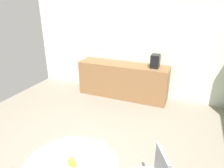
{
  "coord_description": "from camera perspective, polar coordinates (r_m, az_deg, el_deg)",
  "views": [
    {
      "loc": [
        1.38,
        -2.05,
        2.41
      ],
      "look_at": [
        0.03,
        1.18,
        0.95
      ],
      "focal_mm": 32.35,
      "sensor_mm": 36.0,
      "label": 1
    }
  ],
  "objects": [
    {
      "name": "coffee_maker",
      "position": [
        4.96,
        12.13,
        6.32
      ],
      "size": [
        0.2,
        0.24,
        0.32
      ],
      "primitive_type": "cube",
      "color": "black",
      "rests_on": "counter_block"
    },
    {
      "name": "counter_block",
      "position": [
        5.35,
        3.12,
        1.09
      ],
      "size": [
        2.33,
        0.6,
        0.9
      ],
      "primitive_type": "cube",
      "color": "brown",
      "rests_on": "ground_plane"
    },
    {
      "name": "fruit_bowl",
      "position": [
        2.33,
        -11.32,
        -21.55
      ],
      "size": [
        0.27,
        0.27,
        0.11
      ],
      "color": "silver",
      "rests_on": "round_table"
    },
    {
      "name": "ground_plane",
      "position": [
        3.45,
        -8.71,
        -22.0
      ],
      "size": [
        6.0,
        6.0,
        0.0
      ],
      "primitive_type": "plane",
      "color": "gray"
    },
    {
      "name": "wall_back",
      "position": [
        5.35,
        7.27,
        10.47
      ],
      "size": [
        6.0,
        0.1,
        2.6
      ],
      "primitive_type": "cube",
      "color": "silver",
      "rests_on": "ground_plane"
    },
    {
      "name": "mug_white",
      "position": [
        5.05,
        12.29,
        5.25
      ],
      "size": [
        0.13,
        0.08,
        0.09
      ],
      "color": "#338C59",
      "rests_on": "counter_block"
    }
  ]
}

